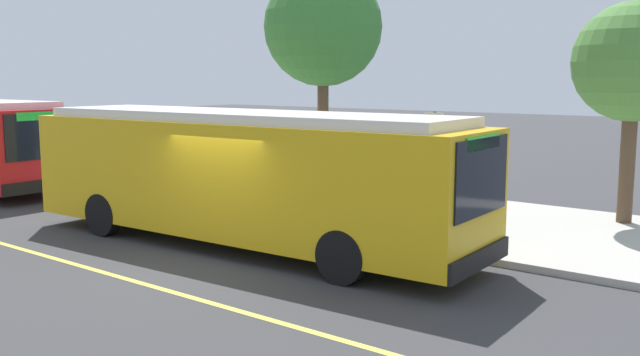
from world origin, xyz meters
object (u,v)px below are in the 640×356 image
object	(u,v)px
route_sign_post	(434,158)
transit_bus_main	(242,173)
pedestrian_commuter	(387,188)
waiting_bench	(398,194)

from	to	relation	value
route_sign_post	transit_bus_main	bearing A→B (deg)	-142.61
route_sign_post	pedestrian_commuter	world-z (taller)	route_sign_post
transit_bus_main	pedestrian_commuter	bearing A→B (deg)	55.98
transit_bus_main	route_sign_post	size ratio (longest dim) A/B	3.99
transit_bus_main	waiting_bench	world-z (taller)	transit_bus_main
waiting_bench	route_sign_post	xyz separation A→B (m)	(2.26, -2.24, 1.32)
transit_bus_main	waiting_bench	size ratio (longest dim) A/B	6.99
route_sign_post	pedestrian_commuter	distance (m)	1.65
pedestrian_commuter	route_sign_post	bearing A→B (deg)	-12.96
waiting_bench	route_sign_post	world-z (taller)	route_sign_post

